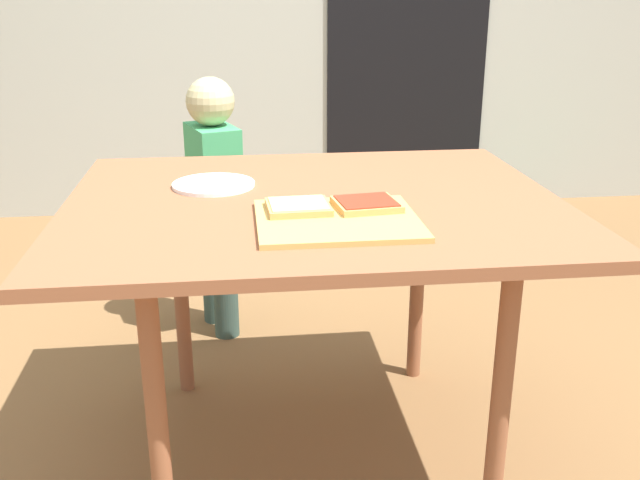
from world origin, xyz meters
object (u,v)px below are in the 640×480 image
object	(u,v)px
cutting_board	(337,220)
garden_hose_coil	(559,224)
plate_white_left	(214,184)
pizza_slice_far_left	(298,207)
child_left	(215,191)
pizza_slice_far_right	(366,204)
dining_table	(314,224)

from	to	relation	value
cutting_board	garden_hose_coil	distance (m)	2.60
cutting_board	plate_white_left	xyz separation A→B (m)	(-0.28, 0.34, -0.00)
pizza_slice_far_left	child_left	xyz separation A→B (m)	(-0.22, 0.94, -0.22)
pizza_slice_far_left	pizza_slice_far_right	xyz separation A→B (m)	(0.16, 0.00, 0.00)
dining_table	child_left	bearing A→B (deg)	108.45
pizza_slice_far_right	plate_white_left	distance (m)	0.45
cutting_board	pizza_slice_far_right	distance (m)	0.10
pizza_slice_far_right	child_left	world-z (taller)	child_left
cutting_board	child_left	size ratio (longest dim) A/B	0.38
pizza_slice_far_right	child_left	size ratio (longest dim) A/B	0.17
pizza_slice_far_right	child_left	distance (m)	1.03
dining_table	garden_hose_coil	bearing A→B (deg)	49.60
pizza_slice_far_left	garden_hose_coil	xyz separation A→B (m)	(1.58, 1.93, -0.74)
pizza_slice_far_right	child_left	bearing A→B (deg)	111.81
child_left	garden_hose_coil	xyz separation A→B (m)	(1.80, 0.99, -0.52)
cutting_board	garden_hose_coil	size ratio (longest dim) A/B	1.06
pizza_slice_far_left	dining_table	bearing A→B (deg)	69.30
cutting_board	pizza_slice_far_left	bearing A→B (deg)	141.96
dining_table	cutting_board	world-z (taller)	cutting_board
plate_white_left	garden_hose_coil	size ratio (longest dim) A/B	0.64
cutting_board	pizza_slice_far_right	size ratio (longest dim) A/B	2.28
dining_table	pizza_slice_far_right	size ratio (longest dim) A/B	7.75
pizza_slice_far_left	child_left	size ratio (longest dim) A/B	0.16
cutting_board	pizza_slice_far_left	size ratio (longest dim) A/B	2.42
pizza_slice_far_right	garden_hose_coil	bearing A→B (deg)	53.60
pizza_slice_far_left	garden_hose_coil	world-z (taller)	pizza_slice_far_left
pizza_slice_far_right	garden_hose_coil	distance (m)	2.51
plate_white_left	pizza_slice_far_right	bearing A→B (deg)	-37.62
dining_table	cutting_board	bearing A→B (deg)	-81.57
cutting_board	pizza_slice_far_right	xyz separation A→B (m)	(0.08, 0.07, 0.01)
dining_table	child_left	xyz separation A→B (m)	(-0.27, 0.81, -0.13)
child_left	cutting_board	bearing A→B (deg)	-73.46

